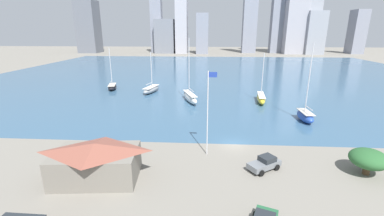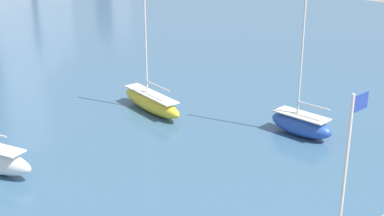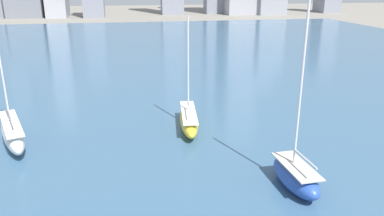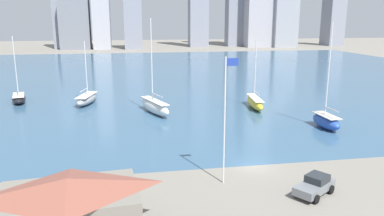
# 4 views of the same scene
# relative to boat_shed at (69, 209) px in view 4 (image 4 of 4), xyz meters

# --- Properties ---
(ground_plane) EXTENTS (500.00, 500.00, 0.00)m
(ground_plane) POSITION_rel_boat_shed_xyz_m (17.30, 10.72, -2.28)
(ground_plane) COLOR gray
(harbor_water) EXTENTS (180.00, 140.00, 0.00)m
(harbor_water) POSITION_rel_boat_shed_xyz_m (17.30, 80.72, -2.28)
(harbor_water) COLOR #385B7A
(harbor_water) RESTS_ON ground_plane
(boat_shed) EXTENTS (10.10, 6.96, 4.56)m
(boat_shed) POSITION_rel_boat_shed_xyz_m (0.00, 0.00, 0.00)
(boat_shed) COLOR slate
(boat_shed) RESTS_ON ground_plane
(flag_pole) EXTENTS (1.24, 0.14, 12.05)m
(flag_pole) POSITION_rel_boat_shed_xyz_m (13.10, 7.10, 4.23)
(flag_pole) COLOR silver
(flag_pole) RESTS_ON ground_plane
(distant_city_skyline) EXTENTS (218.11, 20.93, 72.95)m
(distant_city_skyline) POSITION_rel_boat_shed_xyz_m (37.70, 181.16, 22.29)
(distant_city_skyline) COLOR slate
(distant_city_skyline) RESTS_ON ground_plane
(sailboat_white) EXTENTS (5.21, 10.25, 15.42)m
(sailboat_white) POSITION_rel_boat_shed_xyz_m (8.59, 35.34, -1.07)
(sailboat_white) COLOR white
(sailboat_white) RESTS_ON harbor_water
(sailboat_yellow) EXTENTS (2.91, 9.50, 11.90)m
(sailboat_yellow) POSITION_rel_boat_shed_xyz_m (26.26, 36.23, -1.26)
(sailboat_yellow) COLOR yellow
(sailboat_yellow) RESTS_ON harbor_water
(sailboat_gray) EXTENTS (4.41, 8.96, 11.44)m
(sailboat_gray) POSITION_rel_boat_shed_xyz_m (-3.21, 44.59, -1.34)
(sailboat_gray) COLOR gray
(sailboat_gray) RESTS_ON harbor_water
(sailboat_black) EXTENTS (3.94, 7.17, 12.27)m
(sailboat_black) POSITION_rel_boat_shed_xyz_m (-15.84, 47.80, -1.41)
(sailboat_black) COLOR black
(sailboat_black) RESTS_ON harbor_water
(sailboat_blue) EXTENTS (2.55, 6.17, 14.94)m
(sailboat_blue) POSITION_rel_boat_shed_xyz_m (32.13, 22.44, -1.16)
(sailboat_blue) COLOR #284CA8
(sailboat_blue) RESTS_ON harbor_water
(parked_pickup_gray) EXTENTS (4.64, 3.98, 1.77)m
(parked_pickup_gray) POSITION_rel_boat_shed_xyz_m (20.44, 3.33, -1.39)
(parked_pickup_gray) COLOR slate
(parked_pickup_gray) RESTS_ON ground_plane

